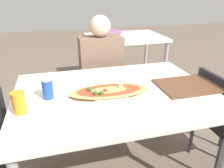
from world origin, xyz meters
The scene contains 9 objects.
dining_table centered at (0.00, 0.00, 0.71)m, with size 1.33×0.96×0.78m.
chair_far_seated centered at (0.06, 0.81, 0.49)m, with size 0.40×0.40×0.84m.
chair_side_right centered at (0.86, -0.07, 0.49)m, with size 0.40×0.40×0.84m.
person_seated centered at (0.06, 0.70, 0.70)m, with size 0.41×0.25×1.20m.
pizza_main centered at (-0.05, -0.03, 0.80)m, with size 0.53×0.26×0.06m.
soda_can centered at (-0.44, 0.01, 0.84)m, with size 0.07×0.07×0.12m.
drink_glass centered at (-0.59, -0.13, 0.84)m, with size 0.07×0.07×0.13m.
serving_tray centered at (0.52, -0.06, 0.79)m, with size 0.42×0.32×0.01m.
background_table centered at (0.60, 1.73, 0.72)m, with size 1.10×0.80×0.90m.
Camera 1 is at (-0.37, -1.28, 1.42)m, focal length 35.00 mm.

